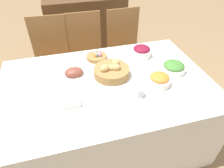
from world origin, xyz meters
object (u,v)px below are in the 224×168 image
carrot_bowl (159,80)px  fork (94,120)px  chair_far_right (125,47)px  green_salad_bowl (174,67)px  ham_platter (74,73)px  beet_salad_bowl (141,51)px  drinking_cup (139,92)px  spoon (140,110)px  sideboard (87,26)px  knife (136,111)px  egg_basket (97,56)px  butter_dish (72,104)px  chair_far_left (52,57)px  chair_far_center (87,53)px  bread_basket (112,71)px  dinner_plate (116,115)px

carrot_bowl → fork: carrot_bowl is taller
chair_far_right → green_salad_bowl: (0.14, -0.92, 0.27)m
ham_platter → beet_salad_bowl: size_ratio=1.30×
green_salad_bowl → beet_salad_bowl: bearing=119.3°
carrot_bowl → fork: size_ratio=1.06×
drinking_cup → spoon: bearing=-108.1°
sideboard → knife: size_ratio=7.36×
egg_basket → green_salad_bowl: bearing=-31.7°
chair_far_right → butter_dish: bearing=-127.6°
chair_far_left → knife: chair_far_left is taller
chair_far_left → beet_salad_bowl: 1.12m
chair_far_center → butter_dish: size_ratio=8.05×
green_salad_bowl → spoon: green_salad_bowl is taller
spoon → butter_dish: bearing=160.8°
fork → butter_dish: 0.22m
chair_far_right → beet_salad_bowl: size_ratio=5.19×
egg_basket → fork: bearing=-103.3°
chair_far_center → beet_salad_bowl: chair_far_center is taller
chair_far_center → ham_platter: 0.83m
chair_far_right → ham_platter: size_ratio=4.00×
chair_far_right → green_salad_bowl: 0.97m
egg_basket → fork: (-0.18, -0.76, -0.02)m
carrot_bowl → beet_salad_bowl: bearing=86.3°
egg_basket → green_salad_bowl: (0.62, -0.38, 0.02)m
chair_far_left → ham_platter: chair_far_left is taller
fork → drinking_cup: drinking_cup is taller
chair_far_left → sideboard: chair_far_left is taller
bread_basket → egg_basket: bearing=102.9°
carrot_bowl → ham_platter: bearing=155.1°
green_salad_bowl → drinking_cup: (-0.42, -0.23, -0.01)m
chair_far_left → dinner_plate: chair_far_left is taller
green_salad_bowl → sideboard: bearing=104.5°
green_salad_bowl → knife: (-0.49, -0.38, -0.04)m
chair_far_left → spoon: (0.61, -1.30, 0.23)m
egg_basket → sideboard: bearing=85.0°
chair_far_right → fork: (-0.66, -1.30, 0.23)m
drinking_cup → bread_basket: bearing=113.2°
sideboard → butter_dish: (-0.44, -2.09, 0.31)m
chair_far_left → ham_platter: size_ratio=4.00×
dinner_plate → butter_dish: 0.33m
butter_dish → knife: bearing=-22.9°
chair_far_left → butter_dish: size_ratio=8.05×
beet_salad_bowl → carrot_bowl: (-0.03, -0.46, -0.00)m
fork → spoon: (0.34, 0.00, 0.00)m
chair_far_right → spoon: bearing=-106.6°
bread_basket → butter_dish: 0.47m
chair_far_right → knife: (-0.36, -1.30, 0.23)m
bread_basket → egg_basket: (-0.07, 0.30, -0.02)m
fork → chair_far_right: bearing=60.7°
carrot_bowl → green_salad_bowl: bearing=34.2°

